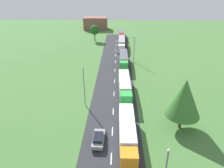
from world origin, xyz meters
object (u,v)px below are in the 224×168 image
truck_fifth (121,34)px  tree_oak (184,98)px  truck_third (124,59)px  truck_fourth (122,43)px  lamppost_third (134,48)px  distant_building (96,23)px  truck_lead (127,132)px  truck_second (125,86)px  lamppost_second (84,85)px  tree_maple (95,30)px  car_second (98,139)px

truck_fifth → tree_oak: size_ratio=1.51×
truck_third → truck_fourth: 19.43m
lamppost_third → tree_oak: 35.65m
truck_third → distant_building: (-14.50, 58.69, 1.11)m
truck_fourth → truck_fifth: bearing=90.1°
truck_lead → truck_second: bearing=90.0°
truck_fifth → tree_oak: 68.08m
truck_third → lamppost_second: (-8.68, -24.16, 2.80)m
lamppost_second → lamppost_third: lamppost_second is taller
truck_lead → tree_oak: size_ratio=1.40×
truck_second → truck_third: bearing=89.6°
lamppost_third → distant_building: 57.82m
truck_lead → lamppost_second: 14.68m
tree_oak → distant_building: (-24.09, 90.04, -2.91)m
truck_lead → lamppost_second: bearing=126.5°
truck_second → distant_building: bearing=100.5°
truck_second → tree_maple: bearing=103.4°
truck_third → tree_oak: 33.03m
car_second → lamppost_second: size_ratio=0.51×
truck_lead → truck_fifth: size_ratio=0.93×
truck_fourth → truck_third: bearing=-89.0°
truck_second → lamppost_third: (3.58, 22.94, 2.74)m
lamppost_second → truck_second: bearing=30.1°
car_second → lamppost_third: (8.26, 39.66, 4.08)m
truck_lead → tree_maple: 68.55m
truck_third → tree_oak: tree_oak is taller
distant_building → truck_second: bearing=-79.5°
truck_fifth → lamppost_third: 32.48m
truck_third → tree_maple: size_ratio=1.98×
truck_lead → truck_fifth: truck_fifth is taller
truck_fourth → tree_oak: (9.94, -50.77, 3.99)m
car_second → tree_oak: 16.01m
truck_fifth → car_second: 71.94m
truck_lead → lamppost_third: size_ratio=1.51×
truck_lead → lamppost_second: lamppost_second is taller
tree_maple → distant_building: 27.16m
truck_lead → truck_fourth: (-0.22, 55.17, 0.07)m
lamppost_third → truck_lead: bearing=-95.2°
lamppost_second → tree_oak: 19.68m
car_second → lamppost_second: bearing=108.3°
truck_fourth → lamppost_third: lamppost_third is taller
truck_second → truck_fourth: (-0.22, 38.62, 0.00)m
lamppost_second → lamppost_third: size_ratio=1.01×
truck_lead → tree_maple: bearing=100.2°
truck_lead → lamppost_third: lamppost_third is taller
truck_second → lamppost_third: bearing=81.1°
tree_maple → truck_lead: bearing=-79.8°
truck_second → truck_lead: bearing=-90.0°
lamppost_third → tree_maple: size_ratio=1.26×
truck_second → lamppost_second: (-8.56, -4.97, 2.77)m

